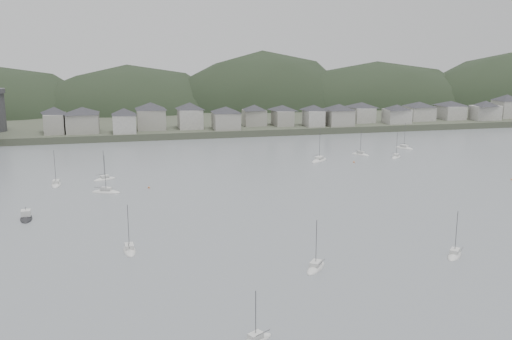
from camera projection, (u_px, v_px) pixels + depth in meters
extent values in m
plane|color=slate|center=(362.00, 302.00, 92.83)|extent=(900.00, 900.00, 0.00)
cube|color=#383D2D|center=(179.00, 107.00, 373.08)|extent=(900.00, 250.00, 3.00)
ellipsoid|color=black|center=(130.00, 131.00, 347.26)|extent=(132.08, 90.41, 79.74)
ellipsoid|color=black|center=(262.00, 130.00, 366.43)|extent=(133.88, 88.37, 101.41)
ellipsoid|color=black|center=(375.00, 124.00, 377.96)|extent=(165.81, 81.78, 82.55)
cube|color=gray|center=(55.00, 123.00, 249.81)|extent=(8.34, 12.91, 8.59)
pyramid|color=#25252A|center=(54.00, 110.00, 248.58)|extent=(15.78, 15.78, 3.01)
cube|color=gray|center=(83.00, 123.00, 251.84)|extent=(13.68, 13.35, 8.36)
pyramid|color=#25252A|center=(82.00, 110.00, 250.64)|extent=(20.07, 20.07, 2.93)
cube|color=gray|center=(124.00, 124.00, 250.79)|extent=(9.78, 10.20, 8.08)
pyramid|color=#25252A|center=(124.00, 111.00, 249.62)|extent=(14.83, 14.83, 2.83)
cube|color=gray|center=(151.00, 119.00, 262.53)|extent=(12.59, 13.33, 9.09)
pyramid|color=#25252A|center=(151.00, 106.00, 261.22)|extent=(19.24, 19.24, 3.18)
cube|color=gray|center=(190.00, 119.00, 265.05)|extent=(10.74, 12.17, 8.87)
pyramid|color=#25252A|center=(190.00, 106.00, 263.78)|extent=(17.01, 17.01, 3.10)
cube|color=gray|center=(226.00, 121.00, 262.43)|extent=(11.63, 12.09, 7.69)
pyramid|color=#25252A|center=(226.00, 109.00, 261.32)|extent=(17.61, 17.61, 2.69)
cube|color=gray|center=(254.00, 118.00, 274.12)|extent=(10.37, 9.35, 7.44)
pyramid|color=#25252A|center=(254.00, 107.00, 273.05)|extent=(14.65, 14.65, 2.60)
cube|color=gray|center=(282.00, 118.00, 274.85)|extent=(8.24, 12.20, 7.22)
pyramid|color=#25252A|center=(283.00, 108.00, 273.81)|extent=(15.17, 15.17, 2.53)
cube|color=gray|center=(313.00, 118.00, 272.93)|extent=(8.06, 10.91, 7.46)
pyramid|color=#25252A|center=(314.00, 108.00, 271.86)|extent=(14.08, 14.08, 2.61)
cube|color=gray|center=(339.00, 118.00, 274.24)|extent=(11.73, 11.78, 7.66)
pyramid|color=#25252A|center=(339.00, 107.00, 273.14)|extent=(17.46, 17.46, 2.68)
cube|color=gray|center=(361.00, 115.00, 287.18)|extent=(10.19, 13.02, 7.33)
pyramid|color=#25252A|center=(362.00, 105.00, 286.12)|extent=(17.23, 17.23, 2.57)
cube|color=gray|center=(397.00, 116.00, 282.15)|extent=(11.70, 9.81, 6.88)
pyramid|color=#25252A|center=(397.00, 107.00, 281.16)|extent=(15.97, 15.97, 2.41)
cube|color=gray|center=(419.00, 113.00, 294.31)|extent=(12.83, 12.48, 7.00)
pyramid|color=#25252A|center=(419.00, 104.00, 293.30)|extent=(18.79, 18.79, 2.45)
cube|color=gray|center=(450.00, 112.00, 298.90)|extent=(11.07, 13.50, 6.97)
pyramid|color=#25252A|center=(451.00, 103.00, 297.89)|extent=(18.25, 18.25, 2.44)
cube|color=gray|center=(485.00, 113.00, 294.95)|extent=(13.75, 9.12, 7.34)
pyramid|color=#25252A|center=(486.00, 103.00, 293.89)|extent=(16.97, 16.97, 2.57)
cube|color=gray|center=(506.00, 109.00, 304.46)|extent=(11.37, 11.57, 9.05)
pyramid|color=#25252A|center=(507.00, 97.00, 303.16)|extent=(17.03, 17.03, 3.17)
ellipsoid|color=silver|center=(454.00, 256.00, 113.21)|extent=(6.56, 6.82, 1.43)
cube|color=silver|center=(455.00, 251.00, 112.99)|extent=(2.86, 2.91, 0.70)
cylinder|color=#3F3F42|center=(456.00, 233.00, 112.22)|extent=(0.12, 0.12, 8.97)
cylinder|color=#3F3F42|center=(462.00, 249.00, 112.17)|extent=(2.27, 2.44, 0.10)
ellipsoid|color=silver|center=(130.00, 251.00, 115.83)|extent=(2.99, 7.78, 1.52)
cube|color=silver|center=(129.00, 246.00, 115.61)|extent=(1.87, 2.78, 0.70)
cylinder|color=#3F3F42|center=(128.00, 228.00, 114.78)|extent=(0.12, 0.12, 9.53)
cylinder|color=#3F3F42|center=(129.00, 246.00, 114.17)|extent=(0.35, 3.43, 0.10)
ellipsoid|color=silver|center=(106.00, 193.00, 161.55)|extent=(8.82, 5.57, 1.68)
cube|color=silver|center=(106.00, 189.00, 161.31)|extent=(3.42, 2.80, 0.70)
cylinder|color=#3F3F42|center=(105.00, 174.00, 160.40)|extent=(0.12, 0.12, 10.52)
cylinder|color=#3F3F42|center=(101.00, 188.00, 160.35)|extent=(3.56, 1.47, 0.10)
ellipsoid|color=silver|center=(316.00, 268.00, 106.75)|extent=(6.41, 7.30, 1.48)
cube|color=silver|center=(316.00, 263.00, 106.53)|extent=(2.88, 3.05, 0.70)
cylinder|color=#3F3F42|center=(316.00, 244.00, 105.73)|extent=(0.12, 0.12, 9.25)
cylinder|color=#3F3F42|center=(322.00, 262.00, 105.59)|extent=(2.12, 2.69, 0.10)
ellipsoid|color=silver|center=(396.00, 157.00, 212.09)|extent=(6.69, 6.68, 1.43)
cube|color=silver|center=(396.00, 155.00, 211.87)|extent=(2.89, 2.89, 0.70)
cylinder|color=#3F3F42|center=(397.00, 145.00, 211.10)|extent=(0.12, 0.12, 8.95)
cylinder|color=#3F3F42|center=(393.00, 153.00, 212.42)|extent=(2.35, 2.35, 0.10)
ellipsoid|color=silver|center=(56.00, 185.00, 170.37)|extent=(2.80, 8.34, 1.66)
cube|color=silver|center=(56.00, 181.00, 170.13)|extent=(1.87, 2.93, 0.70)
cylinder|color=#3F3F42|center=(55.00, 167.00, 169.23)|extent=(0.12, 0.12, 10.37)
cylinder|color=#3F3F42|center=(55.00, 181.00, 168.59)|extent=(0.16, 3.73, 0.10)
ellipsoid|color=silver|center=(404.00, 148.00, 230.72)|extent=(6.20, 8.50, 1.65)
cube|color=silver|center=(404.00, 146.00, 230.48)|extent=(2.95, 3.39, 0.70)
cylinder|color=#3F3F42|center=(405.00, 135.00, 229.59)|extent=(0.12, 0.12, 10.29)
cylinder|color=#3F3F42|center=(404.00, 144.00, 231.76)|extent=(1.83, 3.31, 0.10)
cube|color=silver|center=(256.00, 335.00, 80.30)|extent=(2.46, 2.20, 0.70)
cylinder|color=#3F3F42|center=(256.00, 316.00, 79.66)|extent=(0.12, 0.12, 7.45)
cylinder|color=#3F3F42|center=(263.00, 333.00, 79.86)|extent=(2.35, 1.48, 0.10)
ellipsoid|color=silver|center=(360.00, 155.00, 217.09)|extent=(6.34, 7.50, 1.50)
cube|color=silver|center=(360.00, 152.00, 216.86)|extent=(2.88, 3.10, 0.70)
cylinder|color=#3F3F42|center=(361.00, 142.00, 216.05)|extent=(0.12, 0.12, 9.39)
cylinder|color=#3F3F42|center=(360.00, 151.00, 215.53)|extent=(2.06, 2.80, 0.10)
ellipsoid|color=silver|center=(319.00, 161.00, 205.73)|extent=(9.32, 8.97, 1.96)
cube|color=silver|center=(319.00, 157.00, 205.46)|extent=(3.98, 3.91, 0.70)
cylinder|color=#3F3F42|center=(320.00, 144.00, 204.39)|extent=(0.12, 0.12, 12.25)
cylinder|color=#3F3F42|center=(315.00, 155.00, 206.19)|extent=(3.30, 3.07, 0.10)
ellipsoid|color=silver|center=(105.00, 180.00, 177.12)|extent=(7.49, 5.26, 1.44)
cube|color=silver|center=(105.00, 176.00, 176.91)|extent=(2.97, 2.54, 0.70)
cylinder|color=#3F3F42|center=(104.00, 165.00, 176.13)|extent=(0.12, 0.12, 9.02)
cylinder|color=#3F3F42|center=(101.00, 174.00, 177.08)|extent=(2.96, 1.53, 0.10)
ellipsoid|color=black|center=(26.00, 219.00, 137.12)|extent=(3.51, 7.90, 1.69)
cube|color=silver|center=(26.00, 213.00, 136.80)|extent=(2.37, 2.50, 1.40)
cylinder|color=#3F3F42|center=(25.00, 209.00, 136.61)|extent=(0.10, 0.10, 1.20)
sphere|color=#C47041|center=(512.00, 179.00, 176.87)|extent=(0.70, 0.70, 0.70)
sphere|color=#C47041|center=(149.00, 188.00, 166.75)|extent=(0.70, 0.70, 0.70)
sphere|color=#C47041|center=(354.00, 162.00, 203.16)|extent=(0.70, 0.70, 0.70)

